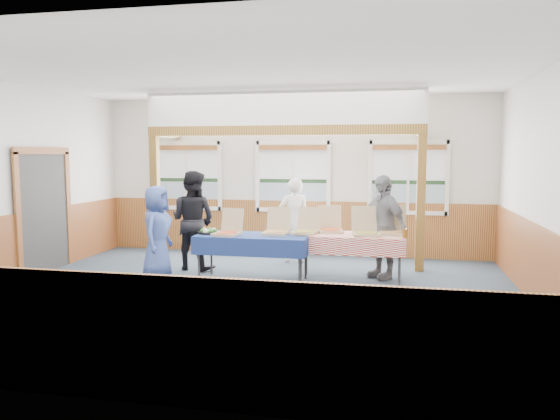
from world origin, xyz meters
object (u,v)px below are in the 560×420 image
(table_left, at_px, (253,238))
(woman_white, at_px, (294,220))
(table_right, at_px, (351,238))
(man_blue, at_px, (157,232))
(person_grey, at_px, (382,227))
(woman_black, at_px, (193,220))

(table_left, height_order, woman_white, woman_white)
(table_right, distance_m, man_blue, 3.21)
(person_grey, bearing_deg, man_blue, -124.29)
(table_right, bearing_deg, woman_white, 149.43)
(woman_black, relative_size, person_grey, 1.02)
(table_left, distance_m, woman_white, 1.71)
(table_right, height_order, woman_white, woman_white)
(woman_white, relative_size, woman_black, 0.91)
(man_blue, relative_size, person_grey, 0.90)
(woman_white, relative_size, person_grey, 0.93)
(table_right, distance_m, woman_black, 2.85)
(man_blue, height_order, person_grey, person_grey)
(woman_black, relative_size, man_blue, 1.14)
(table_left, bearing_deg, woman_black, 137.21)
(woman_black, height_order, person_grey, woman_black)
(table_left, height_order, person_grey, person_grey)
(woman_white, xyz_separation_m, man_blue, (-1.99, -1.80, -0.03))
(woman_white, distance_m, woman_black, 1.94)
(table_right, xyz_separation_m, man_blue, (-3.17, -0.53, 0.08))
(woman_black, bearing_deg, table_right, -172.73)
(table_left, height_order, woman_black, woman_black)
(woman_black, bearing_deg, table_left, 165.53)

